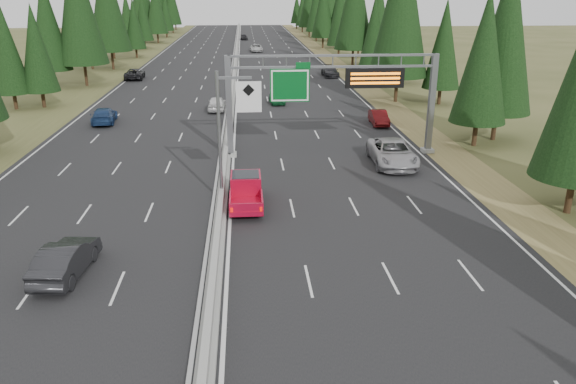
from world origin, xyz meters
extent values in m
cube|color=black|center=(0.00, 80.00, 0.04)|extent=(32.00, 260.00, 0.08)
cube|color=olive|center=(17.80, 80.00, 0.03)|extent=(3.60, 260.00, 0.06)
cube|color=#414721|center=(-17.80, 80.00, 0.03)|extent=(3.60, 260.00, 0.06)
cube|color=gray|center=(0.00, 80.00, 0.23)|extent=(0.70, 260.00, 0.30)
cube|color=gray|center=(0.00, 80.00, 0.63)|extent=(0.30, 260.00, 0.60)
cube|color=slate|center=(0.35, 35.00, 3.98)|extent=(0.45, 0.45, 7.80)
cube|color=gray|center=(0.35, 35.00, 0.23)|extent=(0.90, 0.90, 0.30)
cube|color=slate|center=(16.20, 35.00, 3.98)|extent=(0.45, 0.45, 7.80)
cube|color=gray|center=(16.20, 35.00, 0.23)|extent=(0.90, 0.90, 0.30)
cube|color=slate|center=(8.28, 35.00, 7.80)|extent=(15.85, 0.35, 0.16)
cube|color=slate|center=(8.28, 35.00, 6.96)|extent=(15.85, 0.35, 0.16)
cube|color=#054C19|center=(5.00, 34.75, 5.63)|extent=(3.00, 0.10, 2.50)
cube|color=silver|center=(5.00, 34.69, 5.63)|extent=(2.85, 0.02, 2.35)
cube|color=#054C19|center=(6.00, 34.75, 7.13)|extent=(1.10, 0.10, 0.45)
cube|color=black|center=(11.50, 34.70, 6.13)|extent=(4.50, 0.40, 1.50)
cube|color=orange|center=(11.50, 34.48, 6.48)|extent=(3.80, 0.02, 0.18)
cube|color=orange|center=(11.50, 34.48, 6.13)|extent=(3.80, 0.02, 0.18)
cube|color=orange|center=(11.50, 34.48, 5.78)|extent=(3.80, 0.02, 0.18)
cylinder|color=slate|center=(0.00, 25.00, 4.08)|extent=(0.20, 0.20, 8.00)
cube|color=gray|center=(0.00, 25.00, 0.18)|extent=(0.50, 0.50, 0.20)
cube|color=slate|center=(1.00, 25.00, 7.68)|extent=(2.00, 0.15, 0.15)
cube|color=silver|center=(1.80, 24.88, 6.58)|extent=(1.50, 0.06, 1.80)
cylinder|color=black|center=(20.49, 21.73, 1.12)|extent=(0.40, 0.40, 2.25)
cylinder|color=black|center=(20.86, 36.98, 1.02)|extent=(0.40, 0.40, 2.04)
cone|color=black|center=(20.86, 36.98, 7.41)|extent=(4.60, 4.60, 10.73)
cylinder|color=black|center=(23.32, 38.82, 1.23)|extent=(0.40, 0.40, 2.47)
cone|color=black|center=(23.32, 38.82, 8.94)|extent=(5.55, 5.55, 12.95)
cylinder|color=black|center=(19.23, 56.76, 1.52)|extent=(0.40, 0.40, 3.04)
cone|color=black|center=(19.23, 56.76, 11.01)|extent=(6.83, 6.83, 15.94)
cylinder|color=black|center=(23.91, 55.11, 0.93)|extent=(0.40, 0.40, 1.87)
cone|color=black|center=(23.91, 55.11, 6.76)|extent=(4.20, 4.20, 9.80)
cylinder|color=black|center=(19.79, 72.07, 0.93)|extent=(0.40, 0.40, 1.86)
cone|color=black|center=(19.79, 72.07, 6.73)|extent=(4.18, 4.18, 9.75)
cylinder|color=black|center=(23.92, 70.84, 1.30)|extent=(0.40, 0.40, 2.60)
cone|color=black|center=(23.92, 70.84, 9.41)|extent=(5.84, 5.84, 13.63)
cylinder|color=black|center=(20.19, 89.44, 1.45)|extent=(0.40, 0.40, 2.90)
cone|color=black|center=(20.19, 89.44, 10.53)|extent=(6.54, 6.54, 15.25)
cylinder|color=black|center=(23.58, 86.42, 1.15)|extent=(0.40, 0.40, 2.29)
cone|color=black|center=(23.58, 86.42, 8.30)|extent=(5.15, 5.15, 12.02)
cylinder|color=black|center=(20.26, 104.82, 1.06)|extent=(0.40, 0.40, 2.13)
cone|color=black|center=(20.26, 104.82, 7.71)|extent=(4.78, 4.78, 11.16)
cylinder|color=black|center=(23.98, 103.73, 1.17)|extent=(0.40, 0.40, 2.33)
cone|color=black|center=(23.98, 103.73, 8.46)|extent=(5.25, 5.25, 12.26)
cylinder|color=black|center=(19.36, 121.42, 1.19)|extent=(0.40, 0.40, 2.38)
cone|color=black|center=(19.36, 121.42, 8.61)|extent=(5.34, 5.34, 12.47)
cylinder|color=black|center=(23.16, 120.99, 1.29)|extent=(0.40, 0.40, 2.59)
cone|color=black|center=(23.16, 120.99, 9.38)|extent=(5.82, 5.82, 13.59)
cylinder|color=black|center=(20.20, 140.08, 1.22)|extent=(0.40, 0.40, 2.44)
cone|color=black|center=(20.20, 140.08, 8.83)|extent=(5.48, 5.48, 12.79)
cylinder|color=black|center=(23.09, 139.17, 1.49)|extent=(0.40, 0.40, 2.99)
cylinder|color=black|center=(19.92, 153.95, 1.34)|extent=(0.40, 0.40, 2.68)
cone|color=black|center=(19.92, 153.95, 9.72)|extent=(6.03, 6.03, 14.07)
cylinder|color=black|center=(24.85, 153.71, 1.27)|extent=(0.40, 0.40, 2.54)
cone|color=black|center=(24.85, 153.71, 9.21)|extent=(5.72, 5.72, 13.34)
cylinder|color=black|center=(19.89, 172.75, 0.98)|extent=(0.40, 0.40, 1.95)
cone|color=black|center=(19.89, 172.75, 7.07)|extent=(4.39, 4.39, 10.24)
cylinder|color=black|center=(24.54, 171.81, 1.33)|extent=(0.40, 0.40, 2.66)
cylinder|color=black|center=(19.52, 188.46, 0.91)|extent=(0.40, 0.40, 1.81)
cone|color=black|center=(19.52, 188.46, 6.57)|extent=(4.08, 4.08, 9.51)
cylinder|color=black|center=(24.45, 188.05, 1.11)|extent=(0.40, 0.40, 2.22)
cone|color=black|center=(24.45, 188.05, 8.06)|extent=(5.00, 5.00, 11.67)
cylinder|color=black|center=(-21.00, 56.70, 0.90)|extent=(0.40, 0.40, 1.80)
cone|color=black|center=(-21.00, 56.70, 6.51)|extent=(4.04, 4.04, 9.43)
cylinder|color=black|center=(-23.72, 55.82, 0.89)|extent=(0.40, 0.40, 1.78)
cone|color=black|center=(-23.72, 55.82, 6.45)|extent=(4.00, 4.00, 9.34)
cylinder|color=black|center=(-20.15, 71.82, 1.48)|extent=(0.40, 0.40, 2.96)
cone|color=black|center=(-20.15, 71.82, 10.74)|extent=(6.67, 6.67, 15.56)
cylinder|color=black|center=(-24.03, 70.75, 1.15)|extent=(0.40, 0.40, 2.30)
cone|color=black|center=(-24.03, 70.75, 8.32)|extent=(5.17, 5.17, 12.06)
cylinder|color=black|center=(-20.13, 88.71, 1.49)|extent=(0.40, 0.40, 2.99)
cone|color=black|center=(-20.13, 88.71, 10.83)|extent=(6.72, 6.72, 15.69)
cylinder|color=black|center=(-23.65, 89.33, 1.00)|extent=(0.40, 0.40, 2.00)
cone|color=black|center=(-23.65, 89.33, 7.23)|extent=(4.49, 4.49, 10.48)
cylinder|color=black|center=(-19.14, 105.07, 0.89)|extent=(0.40, 0.40, 1.78)
cone|color=black|center=(-19.14, 105.07, 6.44)|extent=(4.00, 4.00, 9.33)
cylinder|color=black|center=(-23.32, 104.52, 1.31)|extent=(0.40, 0.40, 2.63)
cone|color=black|center=(-23.32, 104.52, 9.52)|extent=(5.91, 5.91, 13.78)
cylinder|color=black|center=(-20.40, 122.67, 0.93)|extent=(0.40, 0.40, 1.87)
cone|color=black|center=(-20.40, 122.67, 6.77)|extent=(4.20, 4.20, 9.80)
cylinder|color=black|center=(-23.20, 119.75, 0.96)|extent=(0.40, 0.40, 1.93)
cone|color=black|center=(-23.20, 119.75, 6.98)|extent=(4.33, 4.33, 10.11)
cylinder|color=black|center=(-19.44, 136.58, 1.19)|extent=(0.40, 0.40, 2.38)
cone|color=black|center=(-19.44, 136.58, 8.64)|extent=(5.36, 5.36, 12.52)
cylinder|color=black|center=(-23.30, 139.62, 1.49)|extent=(0.40, 0.40, 2.99)
cylinder|color=black|center=(-19.59, 154.72, 0.94)|extent=(0.40, 0.40, 1.87)
cone|color=black|center=(-19.59, 154.72, 6.78)|extent=(4.21, 4.21, 9.82)
cylinder|color=black|center=(-24.67, 154.17, 1.26)|extent=(0.40, 0.40, 2.51)
cone|color=black|center=(-24.67, 154.17, 9.11)|extent=(5.65, 5.65, 13.19)
cylinder|color=black|center=(-19.82, 171.62, 1.26)|extent=(0.40, 0.40, 2.52)
cone|color=black|center=(-19.82, 171.62, 9.12)|extent=(5.66, 5.66, 13.21)
cylinder|color=black|center=(-23.98, 172.33, 1.42)|extent=(0.40, 0.40, 2.84)
cylinder|color=black|center=(-20.69, 187.29, 0.91)|extent=(0.40, 0.40, 1.82)
cone|color=black|center=(-20.69, 187.29, 6.60)|extent=(4.09, 4.09, 9.55)
cylinder|color=black|center=(-23.91, 187.42, 1.10)|extent=(0.40, 0.40, 2.21)
cone|color=black|center=(-23.91, 187.42, 7.99)|extent=(4.96, 4.96, 11.58)
imported|color=#9D9CA0|center=(12.47, 31.88, 0.99)|extent=(3.23, 6.64, 1.82)
cylinder|color=black|center=(0.68, 22.42, 0.47)|extent=(0.29, 0.77, 0.77)
cylinder|color=black|center=(2.32, 22.42, 0.47)|extent=(0.29, 0.77, 0.77)
cylinder|color=black|center=(0.68, 25.60, 0.47)|extent=(0.29, 0.77, 0.77)
cylinder|color=black|center=(2.32, 25.60, 0.47)|extent=(0.29, 0.77, 0.77)
cube|color=#B00A28|center=(1.50, 24.06, 0.61)|extent=(1.93, 5.40, 0.29)
cube|color=#B00A28|center=(1.50, 24.93, 1.29)|extent=(1.83, 2.12, 1.06)
cube|color=black|center=(1.50, 24.93, 1.58)|extent=(1.64, 1.83, 0.53)
cube|color=#B00A28|center=(0.58, 22.61, 0.95)|extent=(0.10, 2.32, 0.58)
cube|color=#B00A28|center=(2.42, 22.61, 0.95)|extent=(0.10, 2.32, 0.58)
cube|color=#B00A28|center=(1.50, 21.46, 0.95)|extent=(1.93, 0.10, 0.58)
imported|color=#13572B|center=(5.25, 56.44, 0.76)|extent=(1.85, 4.09, 1.36)
imported|color=#570C0E|center=(14.50, 45.00, 0.77)|extent=(1.65, 4.27, 1.39)
imported|color=black|center=(14.50, 77.38, 0.86)|extent=(2.32, 5.42, 1.56)
imported|color=silver|center=(4.21, 114.51, 0.82)|extent=(2.61, 5.40, 1.48)
imported|color=black|center=(1.65, 144.74, 0.80)|extent=(2.10, 4.39, 1.45)
imported|color=black|center=(-6.78, 15.93, 0.87)|extent=(2.15, 4.95, 1.58)
imported|color=navy|center=(-12.29, 47.76, 0.83)|extent=(2.61, 5.37, 1.51)
imported|color=silver|center=(-1.50, 53.01, 0.85)|extent=(1.91, 4.57, 1.54)
imported|color=black|center=(-14.50, 76.85, 0.85)|extent=(2.84, 5.68, 1.54)
camera|label=1|loc=(1.60, -7.84, 12.47)|focal=35.00mm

